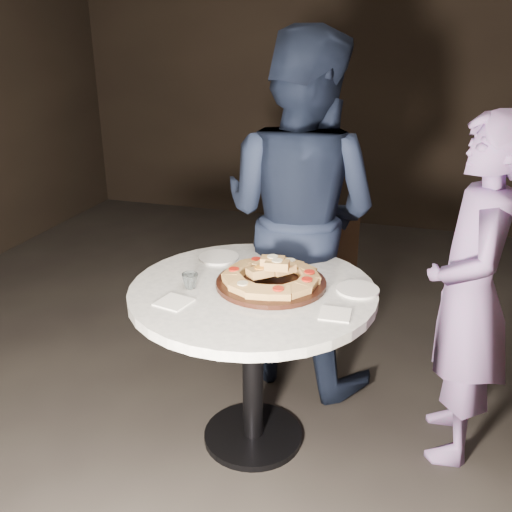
% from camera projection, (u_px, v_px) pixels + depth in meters
% --- Properties ---
extents(floor, '(7.00, 7.00, 0.00)m').
position_uv_depth(floor, '(270.00, 434.00, 2.86)').
color(floor, black).
rests_on(floor, ground).
extents(table, '(1.39, 1.39, 0.83)m').
position_uv_depth(table, '(253.00, 318.00, 2.59)').
color(table, black).
rests_on(table, ground).
extents(serving_board, '(0.64, 0.64, 0.02)m').
position_uv_depth(serving_board, '(271.00, 283.00, 2.54)').
color(serving_board, black).
rests_on(serving_board, table).
extents(focaccia_pile, '(0.43, 0.44, 0.12)m').
position_uv_depth(focaccia_pile, '(271.00, 274.00, 2.53)').
color(focaccia_pile, tan).
rests_on(focaccia_pile, serving_board).
extents(plate_left, '(0.25, 0.25, 0.01)m').
position_uv_depth(plate_left, '(219.00, 257.00, 2.84)').
color(plate_left, white).
rests_on(plate_left, table).
extents(plate_right, '(0.23, 0.23, 0.01)m').
position_uv_depth(plate_right, '(358.00, 290.00, 2.49)').
color(plate_right, white).
rests_on(plate_right, table).
extents(water_glass, '(0.08, 0.08, 0.07)m').
position_uv_depth(water_glass, '(190.00, 281.00, 2.51)').
color(water_glass, silver).
rests_on(water_glass, table).
extents(napkin_near, '(0.16, 0.16, 0.01)m').
position_uv_depth(napkin_near, '(174.00, 302.00, 2.38)').
color(napkin_near, white).
rests_on(napkin_near, table).
extents(napkin_far, '(0.13, 0.13, 0.01)m').
position_uv_depth(napkin_far, '(335.00, 314.00, 2.29)').
color(napkin_far, white).
rests_on(napkin_far, table).
extents(chair_far, '(0.53, 0.54, 0.84)m').
position_uv_depth(chair_far, '(322.00, 260.00, 3.72)').
color(chair_far, black).
rests_on(chair_far, ground).
extents(diner_navy, '(1.10, 0.96, 1.92)m').
position_uv_depth(diner_navy, '(299.00, 216.00, 3.06)').
color(diner_navy, black).
rests_on(diner_navy, ground).
extents(diner_teal, '(0.43, 0.61, 1.61)m').
position_uv_depth(diner_teal, '(470.00, 295.00, 2.51)').
color(diner_teal, '#7A629C').
rests_on(diner_teal, ground).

